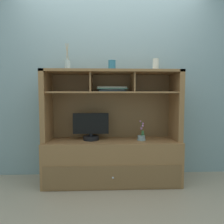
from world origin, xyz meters
name	(u,v)px	position (x,y,z in m)	size (l,w,h in m)	color
floor_plane	(112,182)	(0.00, 0.00, -0.01)	(6.00, 6.00, 0.02)	tan
back_wall	(111,72)	(0.00, 0.28, 1.40)	(6.00, 0.02, 2.80)	#819A9F
media_console	(112,149)	(0.00, 0.01, 0.42)	(1.66, 0.52, 1.39)	olive
tv_monitor	(91,128)	(-0.26, 0.00, 0.68)	(0.44, 0.19, 0.34)	black
potted_orchid	(141,137)	(0.36, -0.03, 0.58)	(0.11, 0.11, 0.25)	#83999B
magazine_stack_left	(112,89)	(0.00, 0.04, 1.17)	(0.39, 0.24, 0.06)	#32404B
diffuser_bottle	(67,65)	(-0.54, -0.01, 1.45)	(0.07, 0.07, 0.32)	#A9BBBA
ceramic_vase	(112,66)	(0.00, 0.01, 1.45)	(0.09, 0.09, 0.13)	#2B6C87
accent_vase	(156,65)	(0.54, 0.01, 1.46)	(0.08, 0.08, 0.15)	silver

